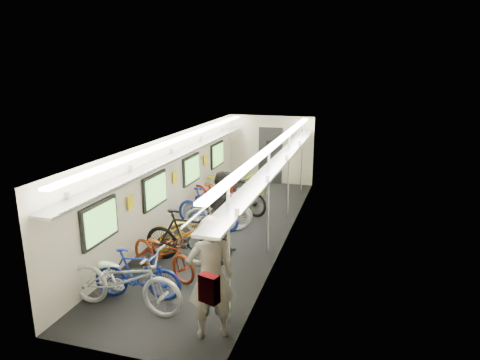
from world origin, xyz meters
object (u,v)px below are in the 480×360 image
Objects in this scene: passenger_near at (211,277)px; backpack at (209,288)px; bicycle_1 at (137,274)px; bicycle_0 at (125,279)px; passenger_mid at (223,210)px.

passenger_near reaches higher than backpack.
backpack is (1.91, -1.45, 0.80)m from bicycle_1.
bicycle_1 is 0.82× the size of passenger_near.
passenger_near is 0.91m from backpack.
bicycle_0 is 3.10m from passenger_mid.
bicycle_1 is 0.89× the size of passenger_mid.
passenger_near is 1.09× the size of passenger_mid.
passenger_near reaches higher than passenger_mid.
passenger_near reaches higher than bicycle_0.
passenger_near is (1.63, -0.64, 0.50)m from bicycle_1.
passenger_mid is (-0.89, 3.26, -0.08)m from passenger_near.
bicycle_1 is at bearing -50.64° from passenger_near.
bicycle_1 is (0.03, 0.36, -0.09)m from bicycle_0.
bicycle_1 is at bearing 118.67° from passenger_mid.
bicycle_1 is 2.76m from passenger_mid.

